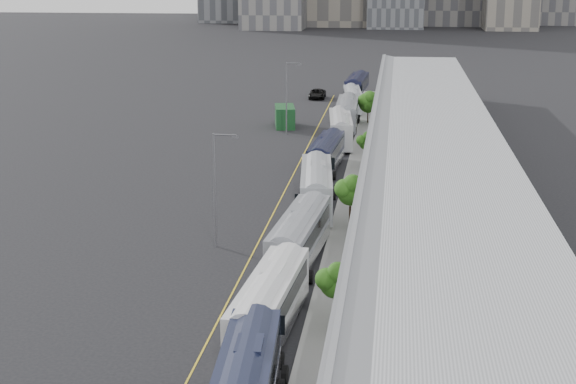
% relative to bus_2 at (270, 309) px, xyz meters
% --- Properties ---
extents(sidewalk, '(10.00, 170.00, 0.12)m').
position_rel_bus_2_xyz_m(sidewalk, '(6.96, 22.77, -1.55)').
color(sidewalk, gray).
rests_on(sidewalk, ground).
extents(lane_line, '(0.12, 160.00, 0.02)m').
position_rel_bus_2_xyz_m(lane_line, '(-3.54, 22.77, -1.60)').
color(lane_line, gold).
rests_on(lane_line, ground).
extents(depot, '(12.45, 160.40, 7.20)m').
position_rel_bus_2_xyz_m(depot, '(10.95, 22.77, 1.90)').
color(depot, gray).
rests_on(depot, ground).
extents(bus_2, '(3.49, 13.19, 3.81)m').
position_rel_bus_2_xyz_m(bus_2, '(0.00, 0.00, 0.00)').
color(bus_2, silver).
rests_on(bus_2, ground).
extents(bus_3, '(3.68, 13.40, 3.87)m').
position_rel_bus_2_xyz_m(bus_3, '(0.31, 13.78, 0.02)').
color(bus_3, gray).
rests_on(bus_3, ground).
extents(bus_4, '(4.07, 14.12, 4.07)m').
position_rel_bus_2_xyz_m(bus_4, '(0.20, 28.66, 0.11)').
color(bus_4, '#A4A8AE').
rests_on(bus_4, ground).
extents(bus_5, '(3.27, 12.56, 3.63)m').
position_rel_bus_2_xyz_m(bus_5, '(-0.20, 44.87, -0.08)').
color(bus_5, black).
rests_on(bus_5, ground).
extents(bus_6, '(3.88, 13.56, 3.91)m').
position_rel_bus_2_xyz_m(bus_6, '(0.39, 59.55, 0.04)').
color(bus_6, silver).
rests_on(bus_6, ground).
extents(bus_7, '(3.12, 13.98, 4.07)m').
position_rel_bus_2_xyz_m(bus_7, '(0.55, 71.08, 0.11)').
color(bus_7, gray).
rests_on(bus_7, ground).
extents(bus_8, '(3.60, 12.30, 3.54)m').
position_rel_bus_2_xyz_m(bus_8, '(0.51, 86.41, -0.12)').
color(bus_8, silver).
rests_on(bus_8, ground).
extents(bus_9, '(3.55, 13.95, 4.04)m').
position_rel_bus_2_xyz_m(bus_9, '(0.55, 99.68, 0.10)').
color(bus_9, black).
rests_on(bus_9, ground).
extents(tree_1, '(1.89, 1.89, 3.97)m').
position_rel_bus_2_xyz_m(tree_1, '(3.82, 1.92, 1.39)').
color(tree_1, black).
rests_on(tree_1, ground).
extents(tree_2, '(2.23, 2.23, 4.81)m').
position_rel_bus_2_xyz_m(tree_2, '(3.65, 22.27, 2.06)').
color(tree_2, black).
rests_on(tree_2, ground).
extents(tree_3, '(1.51, 1.51, 3.68)m').
position_rel_bus_2_xyz_m(tree_3, '(4.01, 47.07, 1.27)').
color(tree_3, black).
rests_on(tree_3, ground).
extents(tree_4, '(2.71, 2.71, 4.65)m').
position_rel_bus_2_xyz_m(tree_4, '(3.27, 75.38, 1.67)').
color(tree_4, black).
rests_on(tree_4, ground).
extents(street_lamp_near, '(2.04, 0.22, 9.20)m').
position_rel_bus_2_xyz_m(street_lamp_near, '(-6.58, 16.62, 3.69)').
color(street_lamp_near, '#59595E').
rests_on(street_lamp_near, ground).
extents(street_lamp_far, '(2.04, 0.22, 9.57)m').
position_rel_bus_2_xyz_m(street_lamp_far, '(-7.01, 65.47, 3.87)').
color(street_lamp_far, '#59595E').
rests_on(street_lamp_far, ground).
extents(shipping_container, '(3.56, 6.33, 2.88)m').
position_rel_bus_2_xyz_m(shipping_container, '(-8.13, 71.15, -0.17)').
color(shipping_container, '#123B1A').
rests_on(shipping_container, ground).
extents(suv, '(2.76, 5.82, 1.61)m').
position_rel_bus_2_xyz_m(suv, '(-6.10, 98.71, -0.81)').
color(suv, black).
rests_on(suv, ground).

